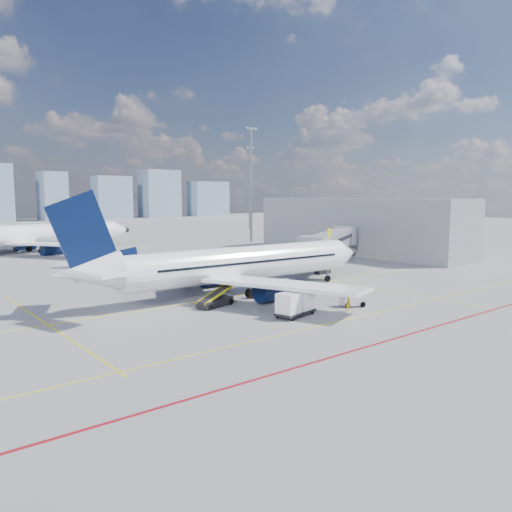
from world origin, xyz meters
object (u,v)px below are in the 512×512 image
at_px(belt_loader, 216,300).
at_px(cargo_dolly, 295,303).
at_px(main_aircraft, 232,265).
at_px(baggage_tug, 351,299).
at_px(ramp_worker, 349,302).
at_px(second_aircraft, 30,236).

bearing_deg(belt_loader, cargo_dolly, -82.49).
xyz_separation_m(main_aircraft, baggage_tug, (5.64, -11.44, -2.52)).
xyz_separation_m(cargo_dolly, belt_loader, (-3.13, 7.59, -0.60)).
bearing_deg(baggage_tug, cargo_dolly, -160.40).
bearing_deg(main_aircraft, ramp_worker, -71.08).
bearing_deg(main_aircraft, belt_loader, -140.29).
height_order(second_aircraft, baggage_tug, second_aircraft).
distance_m(baggage_tug, cargo_dolly, 6.80).
xyz_separation_m(main_aircraft, ramp_worker, (3.84, -12.62, -2.30)).
bearing_deg(baggage_tug, ramp_worker, -122.37).
bearing_deg(cargo_dolly, baggage_tug, -16.83).
height_order(belt_loader, ramp_worker, belt_loader).
bearing_deg(belt_loader, second_aircraft, 76.45).
distance_m(second_aircraft, baggage_tug, 67.45).
bearing_deg(cargo_dolly, ramp_worker, -31.40).
relative_size(baggage_tug, cargo_dolly, 0.57).
height_order(main_aircraft, second_aircraft, second_aircraft).
relative_size(main_aircraft, baggage_tug, 15.34).
bearing_deg(baggage_tug, belt_loader, 164.84).
xyz_separation_m(baggage_tug, belt_loader, (-9.89, 8.15, -0.12)).
bearing_deg(second_aircraft, ramp_worker, -90.21).
distance_m(second_aircraft, belt_loader, 58.38).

